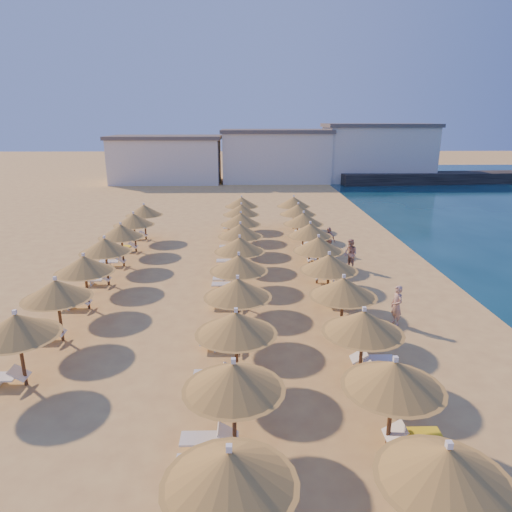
{
  "coord_description": "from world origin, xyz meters",
  "views": [
    {
      "loc": [
        -1.58,
        -20.76,
        8.78
      ],
      "look_at": [
        -1.03,
        4.0,
        1.3
      ],
      "focal_mm": 32.0,
      "sensor_mm": 36.0,
      "label": 1
    }
  ],
  "objects_px": {
    "jetty": "(445,178)",
    "beachgoer_a": "(397,306)",
    "parasol_row_east": "(323,254)",
    "beachgoer_b": "(350,254)",
    "parasol_row_west": "(239,254)",
    "beachgoer_c": "(328,240)"
  },
  "relations": [
    {
      "from": "parasol_row_west",
      "to": "beachgoer_b",
      "type": "relative_size",
      "value": 17.5
    },
    {
      "from": "jetty",
      "to": "beachgoer_a",
      "type": "bearing_deg",
      "value": -119.94
    },
    {
      "from": "jetty",
      "to": "parasol_row_west",
      "type": "height_order",
      "value": "parasol_row_west"
    },
    {
      "from": "beachgoer_a",
      "to": "beachgoer_c",
      "type": "xyz_separation_m",
      "value": [
        -1.0,
        11.4,
        -0.02
      ]
    },
    {
      "from": "jetty",
      "to": "beachgoer_b",
      "type": "height_order",
      "value": "beachgoer_b"
    },
    {
      "from": "beachgoer_b",
      "to": "jetty",
      "type": "bearing_deg",
      "value": 124.37
    },
    {
      "from": "jetty",
      "to": "beachgoer_a",
      "type": "height_order",
      "value": "beachgoer_a"
    },
    {
      "from": "jetty",
      "to": "beachgoer_b",
      "type": "distance_m",
      "value": 43.88
    },
    {
      "from": "beachgoer_b",
      "to": "beachgoer_c",
      "type": "bearing_deg",
      "value": 165.62
    },
    {
      "from": "parasol_row_west",
      "to": "beachgoer_b",
      "type": "height_order",
      "value": "parasol_row_west"
    },
    {
      "from": "beachgoer_a",
      "to": "beachgoer_c",
      "type": "height_order",
      "value": "beachgoer_a"
    },
    {
      "from": "parasol_row_west",
      "to": "beachgoer_c",
      "type": "bearing_deg",
      "value": 52.13
    },
    {
      "from": "jetty",
      "to": "beachgoer_b",
      "type": "relative_size",
      "value": 16.19
    },
    {
      "from": "beachgoer_a",
      "to": "jetty",
      "type": "bearing_deg",
      "value": 140.48
    },
    {
      "from": "parasol_row_east",
      "to": "jetty",
      "type": "bearing_deg",
      "value": 60.06
    },
    {
      "from": "parasol_row_east",
      "to": "beachgoer_c",
      "type": "height_order",
      "value": "parasol_row_east"
    },
    {
      "from": "parasol_row_west",
      "to": "beachgoer_a",
      "type": "bearing_deg",
      "value": -28.45
    },
    {
      "from": "parasol_row_east",
      "to": "beachgoer_b",
      "type": "height_order",
      "value": "parasol_row_east"
    },
    {
      "from": "jetty",
      "to": "parasol_row_west",
      "type": "xyz_separation_m",
      "value": [
        -28.54,
        -42.13,
        1.45
      ]
    },
    {
      "from": "parasol_row_east",
      "to": "beachgoer_b",
      "type": "relative_size",
      "value": 17.5
    },
    {
      "from": "parasol_row_west",
      "to": "beachgoer_c",
      "type": "xyz_separation_m",
      "value": [
        5.94,
        7.64,
        -1.31
      ]
    },
    {
      "from": "parasol_row_east",
      "to": "beachgoer_a",
      "type": "height_order",
      "value": "parasol_row_east"
    }
  ]
}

